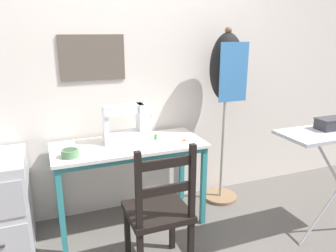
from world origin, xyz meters
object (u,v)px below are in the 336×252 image
(sewing_machine, at_px, (129,124))
(dress_form, at_px, (226,78))
(scissors, at_px, (188,140))
(storage_box, at_px, (331,124))
(thread_spool_near_machine, at_px, (156,137))
(wooden_chair, at_px, (159,213))
(fabric_bowl, at_px, (70,153))

(sewing_machine, height_order, dress_form, dress_form)
(scissors, bearing_deg, storage_box, -37.45)
(sewing_machine, xyz_separation_m, thread_spool_near_machine, (0.21, -0.05, -0.12))
(storage_box, bearing_deg, sewing_machine, 147.60)
(thread_spool_near_machine, xyz_separation_m, storage_box, (1.06, -0.75, 0.21))
(wooden_chair, bearing_deg, fabric_bowl, 134.01)
(fabric_bowl, xyz_separation_m, dress_form, (1.38, 0.22, 0.43))
(dress_form, bearing_deg, thread_spool_near_machine, -173.92)
(sewing_machine, distance_m, fabric_bowl, 0.54)
(fabric_bowl, relative_size, thread_spool_near_machine, 3.15)
(sewing_machine, bearing_deg, wooden_chair, -89.99)
(scissors, xyz_separation_m, thread_spool_near_machine, (-0.24, 0.12, 0.02))
(scissors, xyz_separation_m, dress_form, (0.45, 0.20, 0.46))
(scissors, bearing_deg, fabric_bowl, -178.60)
(dress_form, bearing_deg, storage_box, -65.84)
(wooden_chair, bearing_deg, scissors, 49.98)
(sewing_machine, xyz_separation_m, fabric_bowl, (-0.49, -0.20, -0.11))
(thread_spool_near_machine, bearing_deg, storage_box, -35.44)
(wooden_chair, distance_m, dress_form, 1.37)
(storage_box, bearing_deg, thread_spool_near_machine, 144.56)
(fabric_bowl, bearing_deg, thread_spool_near_machine, 11.96)
(fabric_bowl, bearing_deg, wooden_chair, -45.99)
(thread_spool_near_machine, height_order, wooden_chair, wooden_chair)
(wooden_chair, height_order, dress_form, dress_form)
(wooden_chair, xyz_separation_m, dress_form, (0.89, 0.72, 0.73))
(scissors, relative_size, storage_box, 0.65)
(scissors, bearing_deg, sewing_machine, 158.69)
(sewing_machine, relative_size, fabric_bowl, 3.10)
(fabric_bowl, bearing_deg, scissors, 1.40)
(fabric_bowl, relative_size, storage_box, 0.60)
(dress_form, relative_size, storage_box, 7.83)
(scissors, distance_m, dress_form, 0.68)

